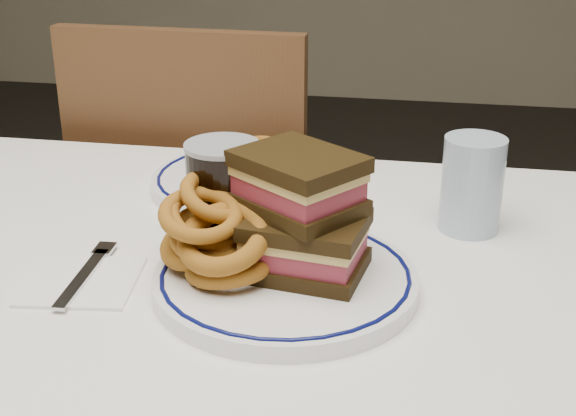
% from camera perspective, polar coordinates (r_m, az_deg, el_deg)
% --- Properties ---
extents(dining_table, '(1.27, 0.87, 0.75)m').
position_cam_1_polar(dining_table, '(0.98, -12.10, -10.03)').
color(dining_table, white).
rests_on(dining_table, floor).
extents(chair_far, '(0.44, 0.44, 0.93)m').
position_cam_1_polar(chair_far, '(1.58, -5.71, -1.95)').
color(chair_far, '#482B17').
rests_on(chair_far, floor).
extents(main_plate, '(0.29, 0.29, 0.02)m').
position_cam_1_polar(main_plate, '(0.86, -0.18, -5.13)').
color(main_plate, white).
rests_on(main_plate, dining_table).
extents(reuben_sandwich, '(0.16, 0.15, 0.13)m').
position_cam_1_polar(reuben_sandwich, '(0.84, 0.99, -0.41)').
color(reuben_sandwich, black).
rests_on(reuben_sandwich, main_plate).
extents(onion_rings_main, '(0.14, 0.13, 0.12)m').
position_cam_1_polar(onion_rings_main, '(0.85, -5.30, -1.90)').
color(onion_rings_main, brown).
rests_on(onion_rings_main, main_plate).
extents(ketchup_ramekin, '(0.06, 0.06, 0.04)m').
position_cam_1_polar(ketchup_ramekin, '(0.95, -0.80, -0.68)').
color(ketchup_ramekin, silver).
rests_on(ketchup_ramekin, main_plate).
extents(beer_mug, '(0.12, 0.08, 0.14)m').
position_cam_1_polar(beer_mug, '(0.91, -4.41, 0.43)').
color(beer_mug, black).
rests_on(beer_mug, dining_table).
extents(water_glass, '(0.08, 0.08, 0.12)m').
position_cam_1_polar(water_glass, '(1.01, 12.95, 1.64)').
color(water_glass, '#A7BCD7').
rests_on(water_glass, dining_table).
extents(far_plate, '(0.28, 0.28, 0.02)m').
position_cam_1_polar(far_plate, '(1.13, -2.70, 1.94)').
color(far_plate, white).
rests_on(far_plate, dining_table).
extents(onion_rings_far, '(0.14, 0.13, 0.08)m').
position_cam_1_polar(onion_rings_far, '(1.12, -2.81, 3.40)').
color(onion_rings_far, brown).
rests_on(onion_rings_far, far_plate).
extents(napkin_fork, '(0.13, 0.16, 0.01)m').
position_cam_1_polar(napkin_fork, '(0.91, -14.36, -4.94)').
color(napkin_fork, white).
rests_on(napkin_fork, dining_table).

